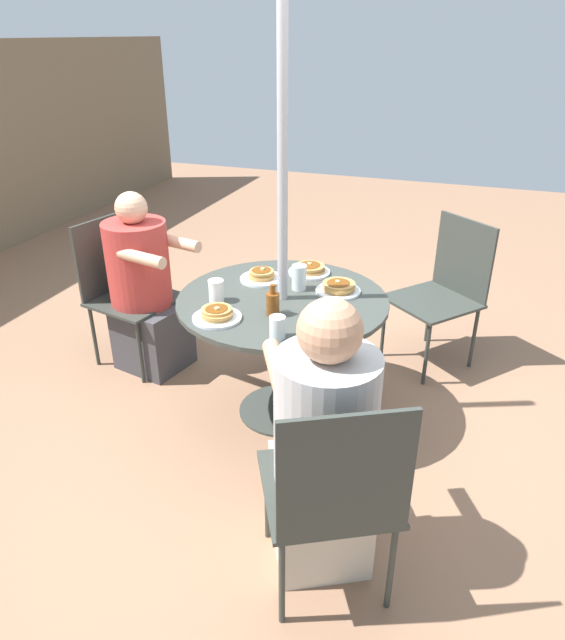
{
  "coord_description": "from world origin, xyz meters",
  "views": [
    {
      "loc": [
        -2.55,
        -0.91,
        1.96
      ],
      "look_at": [
        0.0,
        0.0,
        0.59
      ],
      "focal_mm": 32.0,
      "sensor_mm": 36.0,
      "label": 1
    }
  ],
  "objects_px": {
    "pancake_plate_c": "(338,288)",
    "drinking_glass_a": "(299,277)",
    "syrup_bottle": "(273,303)",
    "pancake_plate_d": "(217,315)",
    "drinking_glass_b": "(277,327)",
    "patio_chair_south": "(334,489)",
    "patio_chair_east": "(123,284)",
    "pancake_plate_a": "(261,276)",
    "pancake_plate_b": "(329,316)",
    "coffee_cup": "(216,291)",
    "patio_chair_north": "(445,285)",
    "diner_east": "(145,292)",
    "pancake_plate_e": "(310,270)",
    "patio_table": "(282,322)",
    "diner_south": "(323,452)"
  },
  "relations": [
    {
      "from": "drinking_glass_b",
      "to": "coffee_cup",
      "type": "bearing_deg",
      "value": 58.5
    },
    {
      "from": "diner_east",
      "to": "coffee_cup",
      "type": "relative_size",
      "value": 9.84
    },
    {
      "from": "patio_table",
      "to": "coffee_cup",
      "type": "relative_size",
      "value": 9.58
    },
    {
      "from": "patio_chair_east",
      "to": "pancake_plate_a",
      "type": "xyz_separation_m",
      "value": [
        -0.07,
        -0.98,
        0.22
      ]
    },
    {
      "from": "patio_chair_east",
      "to": "pancake_plate_c",
      "type": "relative_size",
      "value": 3.91
    },
    {
      "from": "pancake_plate_b",
      "to": "drinking_glass_b",
      "type": "relative_size",
      "value": 2.27
    },
    {
      "from": "pancake_plate_c",
      "to": "pancake_plate_e",
      "type": "bearing_deg",
      "value": 47.52
    },
    {
      "from": "syrup_bottle",
      "to": "drinking_glass_b",
      "type": "distance_m",
      "value": 0.24
    },
    {
      "from": "diner_east",
      "to": "syrup_bottle",
      "type": "bearing_deg",
      "value": 79.98
    },
    {
      "from": "patio_chair_south",
      "to": "coffee_cup",
      "type": "height_order",
      "value": "patio_chair_south"
    },
    {
      "from": "patio_chair_east",
      "to": "coffee_cup",
      "type": "height_order",
      "value": "patio_chair_east"
    },
    {
      "from": "pancake_plate_d",
      "to": "drinking_glass_a",
      "type": "distance_m",
      "value": 0.55
    },
    {
      "from": "coffee_cup",
      "to": "patio_chair_south",
      "type": "bearing_deg",
      "value": -135.89
    },
    {
      "from": "syrup_bottle",
      "to": "diner_east",
      "type": "bearing_deg",
      "value": 67.76
    },
    {
      "from": "syrup_bottle",
      "to": "drinking_glass_a",
      "type": "bearing_deg",
      "value": -3.86
    },
    {
      "from": "pancake_plate_e",
      "to": "patio_chair_east",
      "type": "bearing_deg",
      "value": 95.65
    },
    {
      "from": "drinking_glass_b",
      "to": "pancake_plate_d",
      "type": "bearing_deg",
      "value": 77.22
    },
    {
      "from": "pancake_plate_d",
      "to": "syrup_bottle",
      "type": "xyz_separation_m",
      "value": [
        0.14,
        -0.24,
        0.04
      ]
    },
    {
      "from": "pancake_plate_c",
      "to": "drinking_glass_a",
      "type": "relative_size",
      "value": 1.77
    },
    {
      "from": "patio_chair_north",
      "to": "diner_east",
      "type": "distance_m",
      "value": 1.89
    },
    {
      "from": "diner_south",
      "to": "pancake_plate_c",
      "type": "xyz_separation_m",
      "value": [
        1.06,
        0.23,
        0.21
      ]
    },
    {
      "from": "pancake_plate_e",
      "to": "drinking_glass_b",
      "type": "xyz_separation_m",
      "value": [
        -0.79,
        -0.09,
        0.03
      ]
    },
    {
      "from": "patio_table",
      "to": "pancake_plate_b",
      "type": "relative_size",
      "value": 4.63
    },
    {
      "from": "pancake_plate_d",
      "to": "drinking_glass_b",
      "type": "relative_size",
      "value": 2.27
    },
    {
      "from": "pancake_plate_d",
      "to": "patio_chair_north",
      "type": "bearing_deg",
      "value": -37.88
    },
    {
      "from": "patio_chair_north",
      "to": "pancake_plate_c",
      "type": "xyz_separation_m",
      "value": [
        -0.76,
        0.51,
        0.22
      ]
    },
    {
      "from": "patio_chair_east",
      "to": "pancake_plate_d",
      "type": "height_order",
      "value": "patio_chair_east"
    },
    {
      "from": "pancake_plate_c",
      "to": "drinking_glass_a",
      "type": "xyz_separation_m",
      "value": [
        -0.03,
        0.21,
        0.04
      ]
    },
    {
      "from": "diner_east",
      "to": "pancake_plate_b",
      "type": "bearing_deg",
      "value": 85.56
    },
    {
      "from": "patio_table",
      "to": "patio_chair_north",
      "type": "distance_m",
      "value": 1.2
    },
    {
      "from": "syrup_bottle",
      "to": "pancake_plate_d",
      "type": "bearing_deg",
      "value": 120.28
    },
    {
      "from": "diner_east",
      "to": "pancake_plate_c",
      "type": "distance_m",
      "value": 1.27
    },
    {
      "from": "diner_east",
      "to": "pancake_plate_e",
      "type": "xyz_separation_m",
      "value": [
        0.16,
        -1.02,
        0.23
      ]
    },
    {
      "from": "diner_east",
      "to": "pancake_plate_e",
      "type": "relative_size",
      "value": 4.75
    },
    {
      "from": "pancake_plate_d",
      "to": "drinking_glass_a",
      "type": "xyz_separation_m",
      "value": [
        0.48,
        -0.26,
        0.04
      ]
    },
    {
      "from": "patio_chair_east",
      "to": "drinking_glass_a",
      "type": "xyz_separation_m",
      "value": [
        -0.11,
        -1.22,
        0.26
      ]
    },
    {
      "from": "diner_east",
      "to": "diner_south",
      "type": "bearing_deg",
      "value": 65.3
    },
    {
      "from": "patio_chair_north",
      "to": "patio_chair_south",
      "type": "xyz_separation_m",
      "value": [
        -1.98,
        0.2,
        0.0
      ]
    },
    {
      "from": "pancake_plate_b",
      "to": "coffee_cup",
      "type": "distance_m",
      "value": 0.61
    },
    {
      "from": "pancake_plate_b",
      "to": "pancake_plate_a",
      "type": "bearing_deg",
      "value": 53.74
    },
    {
      "from": "coffee_cup",
      "to": "drinking_glass_a",
      "type": "xyz_separation_m",
      "value": [
        0.29,
        -0.35,
        0.01
      ]
    },
    {
      "from": "patio_chair_east",
      "to": "pancake_plate_d",
      "type": "bearing_deg",
      "value": 70.54
    },
    {
      "from": "coffee_cup",
      "to": "patio_table",
      "type": "bearing_deg",
      "value": -63.99
    },
    {
      "from": "patio_chair_south",
      "to": "pancake_plate_c",
      "type": "height_order",
      "value": "patio_chair_south"
    },
    {
      "from": "coffee_cup",
      "to": "drinking_glass_a",
      "type": "height_order",
      "value": "drinking_glass_a"
    },
    {
      "from": "diner_east",
      "to": "pancake_plate_c",
      "type": "xyz_separation_m",
      "value": [
        -0.05,
        -1.24,
        0.23
      ]
    },
    {
      "from": "patio_table",
      "to": "patio_chair_south",
      "type": "distance_m",
      "value": 1.2
    },
    {
      "from": "patio_chair_north",
      "to": "pancake_plate_c",
      "type": "relative_size",
      "value": 3.91
    },
    {
      "from": "pancake_plate_b",
      "to": "syrup_bottle",
      "type": "relative_size",
      "value": 1.49
    },
    {
      "from": "pancake_plate_c",
      "to": "diner_east",
      "type": "bearing_deg",
      "value": 87.92
    }
  ]
}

